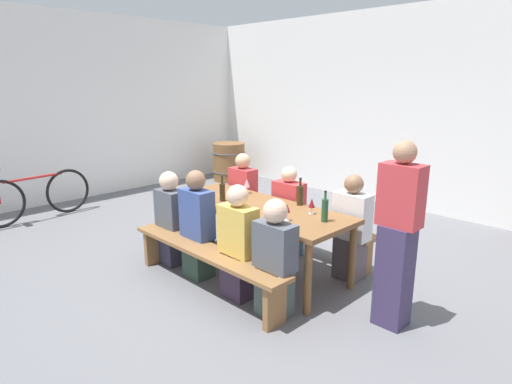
% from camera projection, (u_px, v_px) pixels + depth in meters
% --- Properties ---
extents(ground_plane, '(24.00, 24.00, 0.00)m').
position_uv_depth(ground_plane, '(256.00, 269.00, 4.88)').
color(ground_plane, slate).
extents(back_wall, '(14.00, 0.20, 3.20)m').
position_uv_depth(back_wall, '(414.00, 110.00, 6.91)').
color(back_wall, white).
rests_on(back_wall, ground).
extents(side_wall, '(0.20, 7.52, 3.20)m').
position_uv_depth(side_wall, '(76.00, 108.00, 7.54)').
color(side_wall, white).
rests_on(side_wall, ground).
extents(tasting_table, '(2.19, 0.83, 0.75)m').
position_uv_depth(tasting_table, '(256.00, 212.00, 4.71)').
color(tasting_table, brown).
rests_on(tasting_table, ground).
extents(bench_near, '(2.09, 0.30, 0.45)m').
position_uv_depth(bench_near, '(205.00, 257.00, 4.31)').
color(bench_near, olive).
rests_on(bench_near, ground).
extents(bench_far, '(2.09, 0.30, 0.45)m').
position_uv_depth(bench_far, '(297.00, 224.00, 5.28)').
color(bench_far, olive).
rests_on(bench_far, ground).
extents(wine_bottle_0, '(0.06, 0.06, 0.31)m').
position_uv_depth(wine_bottle_0, '(325.00, 210.00, 4.13)').
color(wine_bottle_0, '#234C2D').
rests_on(wine_bottle_0, tasting_table).
extents(wine_bottle_1, '(0.06, 0.06, 0.29)m').
position_uv_depth(wine_bottle_1, '(222.00, 192.00, 4.84)').
color(wine_bottle_1, '#332814').
rests_on(wine_bottle_1, tasting_table).
extents(wine_bottle_2, '(0.07, 0.07, 0.30)m').
position_uv_depth(wine_bottle_2, '(300.00, 195.00, 4.68)').
color(wine_bottle_2, '#332814').
rests_on(wine_bottle_2, tasting_table).
extents(wine_glass_0, '(0.07, 0.07, 0.19)m').
position_uv_depth(wine_glass_0, '(197.00, 181.00, 5.25)').
color(wine_glass_0, silver).
rests_on(wine_glass_0, tasting_table).
extents(wine_glass_1, '(0.06, 0.06, 0.18)m').
position_uv_depth(wine_glass_1, '(242.00, 194.00, 4.66)').
color(wine_glass_1, silver).
rests_on(wine_glass_1, tasting_table).
extents(wine_glass_2, '(0.08, 0.08, 0.18)m').
position_uv_depth(wine_glass_2, '(247.00, 183.00, 5.16)').
color(wine_glass_2, silver).
rests_on(wine_glass_2, tasting_table).
extents(wine_glass_3, '(0.06, 0.06, 0.17)m').
position_uv_depth(wine_glass_3, '(287.00, 209.00, 4.16)').
color(wine_glass_3, silver).
rests_on(wine_glass_3, tasting_table).
extents(wine_glass_4, '(0.07, 0.07, 0.16)m').
position_uv_depth(wine_glass_4, '(312.00, 203.00, 4.37)').
color(wine_glass_4, silver).
rests_on(wine_glass_4, tasting_table).
extents(seated_guest_near_0, '(0.36, 0.24, 1.09)m').
position_uv_depth(seated_guest_near_0, '(171.00, 220.00, 4.92)').
color(seated_guest_near_0, '#302E41').
rests_on(seated_guest_near_0, ground).
extents(seated_guest_near_1, '(0.37, 0.24, 1.18)m').
position_uv_depth(seated_guest_near_1, '(197.00, 227.00, 4.57)').
color(seated_guest_near_1, '#2D4437').
rests_on(seated_guest_near_1, ground).
extents(seated_guest_near_2, '(0.39, 0.24, 1.13)m').
position_uv_depth(seated_guest_near_2, '(238.00, 245.00, 4.14)').
color(seated_guest_near_2, '#3A2A3F').
rests_on(seated_guest_near_2, ground).
extents(seated_guest_near_3, '(0.38, 0.24, 1.09)m').
position_uv_depth(seated_guest_near_3, '(275.00, 261.00, 3.82)').
color(seated_guest_near_3, '#48554F').
rests_on(seated_guest_near_3, ground).
extents(seated_guest_far_0, '(0.36, 0.24, 1.16)m').
position_uv_depth(seated_guest_far_0, '(243.00, 199.00, 5.68)').
color(seated_guest_far_0, '#563043').
rests_on(seated_guest_far_0, ground).
extents(seated_guest_far_1, '(0.38, 0.24, 1.10)m').
position_uv_depth(seated_guest_far_1, '(288.00, 214.00, 5.15)').
color(seated_guest_far_1, '#344D61').
rests_on(seated_guest_far_1, ground).
extents(seated_guest_far_2, '(0.38, 0.24, 1.14)m').
position_uv_depth(seated_guest_far_2, '(351.00, 230.00, 4.55)').
color(seated_guest_far_2, '#554C4E').
rests_on(seated_guest_far_2, ground).
extents(standing_host, '(0.34, 0.24, 1.61)m').
position_uv_depth(standing_host, '(397.00, 239.00, 3.60)').
color(standing_host, '#3B3054').
rests_on(standing_host, ground).
extents(wine_barrel, '(0.70, 0.70, 0.79)m').
position_uv_depth(wine_barrel, '(229.00, 162.00, 9.13)').
color(wine_barrel, brown).
rests_on(wine_barrel, ground).
extents(parked_bicycle_0, '(0.24, 1.70, 0.90)m').
position_uv_depth(parked_bicycle_0, '(35.00, 196.00, 6.52)').
color(parked_bicycle_0, black).
rests_on(parked_bicycle_0, ground).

